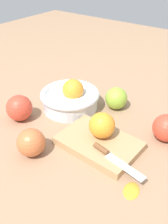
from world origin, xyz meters
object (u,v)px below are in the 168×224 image
bowl (70,98)px  cutting_board (99,143)px  apple_front_left_2 (19,108)px  knife (111,156)px  orange_on_board (102,125)px  apple_front_left (31,142)px  apple_back_right (166,128)px  apple_back_center (116,98)px

bowl → cutting_board: 0.22m
bowl → apple_front_left_2: bowl is taller
knife → bowl: bearing=149.8°
cutting_board → apple_front_left_2: (-0.27, -0.04, 0.03)m
orange_on_board → apple_front_left: 0.19m
apple_front_left → apple_back_right: bearing=46.3°
apple_front_left_2 → apple_back_right: (0.40, 0.18, -0.00)m
orange_on_board → apple_front_left: bearing=-129.1°
knife → apple_front_left_2: bearing=-179.7°
cutting_board → apple_back_right: size_ratio=2.77×
apple_back_right → apple_back_center: 0.20m
bowl → knife: bowl is taller
cutting_board → apple_back_center: 0.21m
apple_back_right → apple_back_center: size_ratio=1.05×
apple_back_center → apple_front_left_2: bearing=-131.0°
bowl → apple_back_center: bowl is taller
knife → apple_front_left_2: apple_front_left_2 is taller
orange_on_board → apple_back_right: bearing=41.4°
apple_back_right → orange_on_board: bearing=-138.6°
knife → apple_back_right: bearing=68.4°
bowl → orange_on_board: size_ratio=2.74×
cutting_board → orange_on_board: bearing=104.8°
bowl → cutting_board: (0.19, -0.11, -0.03)m
orange_on_board → knife: (0.07, -0.06, -0.03)m
knife → orange_on_board: bearing=139.3°
apple_front_left → apple_back_center: size_ratio=1.01×
cutting_board → apple_back_right: 0.19m
cutting_board → apple_back_center: (-0.06, 0.20, 0.03)m
knife → apple_front_left_2: (-0.33, -0.00, 0.01)m
orange_on_board → apple_back_right: orange_on_board is taller
orange_on_board → knife: bearing=-40.7°
apple_front_left_2 → cutting_board: bearing=8.3°
apple_front_left → apple_back_center: (0.06, 0.32, -0.00)m
apple_front_left_2 → apple_back_center: (0.21, 0.24, -0.00)m
apple_front_left → apple_back_right: 0.37m
orange_on_board → apple_front_left: (-0.12, -0.15, -0.02)m
apple_front_left_2 → apple_back_center: size_ratio=1.10×
apple_back_right → apple_back_center: (-0.19, 0.06, -0.00)m
bowl → knife: 0.29m
apple_back_center → orange_on_board: bearing=-71.5°
apple_back_center → knife: bearing=-61.9°
knife → apple_front_left_2: 0.33m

